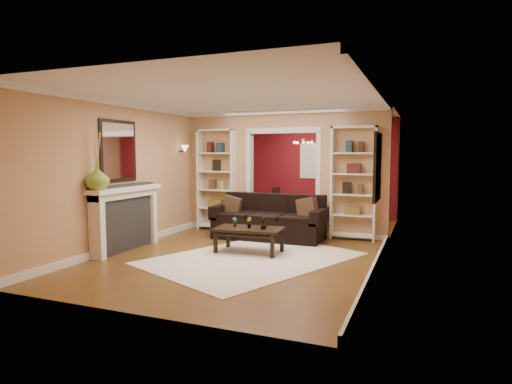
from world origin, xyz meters
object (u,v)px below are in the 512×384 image
at_px(sofa, 269,217).
at_px(coffee_table, 249,240).
at_px(dining_table, 302,214).
at_px(bookshelf_left, 217,180).
at_px(fireplace, 127,219).
at_px(bookshelf_right, 353,183).

bearing_deg(sofa, coffee_table, -85.45).
distance_m(sofa, dining_table, 2.09).
bearing_deg(coffee_table, sofa, 90.01).
distance_m(coffee_table, bookshelf_left, 2.63).
height_order(sofa, fireplace, fireplace).
distance_m(bookshelf_right, fireplace, 4.47).
xyz_separation_m(sofa, bookshelf_left, (-1.48, 0.58, 0.70)).
xyz_separation_m(sofa, bookshelf_right, (1.62, 0.58, 0.70)).
height_order(coffee_table, bookshelf_right, bookshelf_right).
xyz_separation_m(sofa, fireplace, (-2.02, -1.95, 0.13)).
bearing_deg(bookshelf_right, bookshelf_left, 180.00).
distance_m(coffee_table, bookshelf_right, 2.59).
bearing_deg(dining_table, bookshelf_left, 132.71).
relative_size(bookshelf_left, dining_table, 1.59).
relative_size(fireplace, dining_table, 1.18).
xyz_separation_m(sofa, dining_table, (0.14, 2.08, -0.20)).
height_order(coffee_table, fireplace, fireplace).
distance_m(sofa, bookshelf_right, 1.85).
height_order(sofa, dining_table, sofa).
height_order(sofa, bookshelf_right, bookshelf_right).
bearing_deg(bookshelf_left, dining_table, 42.71).
relative_size(coffee_table, fireplace, 0.69).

